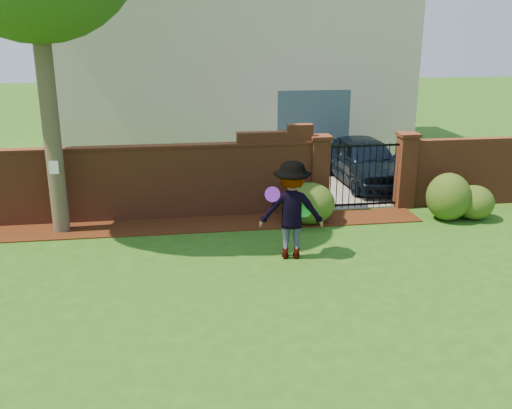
{
  "coord_description": "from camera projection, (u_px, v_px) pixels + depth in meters",
  "views": [
    {
      "loc": [
        -1.11,
        -9.1,
        4.36
      ],
      "look_at": [
        0.46,
        1.4,
        1.05
      ],
      "focal_mm": 40.25,
      "sensor_mm": 36.0,
      "label": 1
    }
  ],
  "objects": [
    {
      "name": "shrub_right",
      "position": [
        474.0,
        202.0,
        13.45
      ],
      "size": [
        0.91,
        0.91,
        0.81
      ],
      "primitive_type": "ellipsoid",
      "color": "#224615",
      "rests_on": "ground"
    },
    {
      "name": "brick_wall",
      "position": [
        134.0,
        181.0,
        13.26
      ],
      "size": [
        8.7,
        0.31,
        2.16
      ],
      "color": "brown",
      "rests_on": "ground"
    },
    {
      "name": "car",
      "position": [
        368.0,
        162.0,
        16.22
      ],
      "size": [
        1.76,
        4.04,
        1.35
      ],
      "primitive_type": "imported",
      "rotation": [
        0.0,
        0.0,
        0.04
      ],
      "color": "black",
      "rests_on": "ground"
    },
    {
      "name": "frisbee_green",
      "position": [
        304.0,
        210.0,
        11.01
      ],
      "size": [
        0.29,
        0.08,
        0.28
      ],
      "primitive_type": "cylinder",
      "rotation": [
        1.43,
        0.0,
        -0.06
      ],
      "color": "#1CD440",
      "rests_on": "man"
    },
    {
      "name": "driveway",
      "position": [
        320.0,
        170.0,
        18.09
      ],
      "size": [
        3.2,
        8.0,
        0.01
      ],
      "primitive_type": "cube",
      "color": "gray",
      "rests_on": "ground"
    },
    {
      "name": "iron_gate",
      "position": [
        363.0,
        176.0,
        14.06
      ],
      "size": [
        1.78,
        0.03,
        1.6
      ],
      "color": "black",
      "rests_on": "ground"
    },
    {
      "name": "brick_wall_return",
      "position": [
        480.0,
        171.0,
        14.5
      ],
      "size": [
        4.0,
        0.25,
        1.7
      ],
      "primitive_type": "cube",
      "color": "brown",
      "rests_on": "ground"
    },
    {
      "name": "paper_notice",
      "position": [
        54.0,
        168.0,
        12.12
      ],
      "size": [
        0.2,
        0.01,
        0.28
      ],
      "primitive_type": "cube",
      "color": "white",
      "rests_on": "tree"
    },
    {
      "name": "ground",
      "position": [
        242.0,
        287.0,
        10.05
      ],
      "size": [
        80.0,
        80.0,
        0.01
      ],
      "primitive_type": "cube",
      "color": "#265515",
      "rests_on": "ground"
    },
    {
      "name": "pillar_left",
      "position": [
        319.0,
        173.0,
        13.88
      ],
      "size": [
        0.5,
        0.5,
        1.88
      ],
      "color": "brown",
      "rests_on": "ground"
    },
    {
      "name": "frisbee_purple",
      "position": [
        272.0,
        194.0,
        10.83
      ],
      "size": [
        0.3,
        0.13,
        0.29
      ],
      "primitive_type": "cylinder",
      "rotation": [
        1.36,
        0.0,
        -0.15
      ],
      "color": "purple",
      "rests_on": "man"
    },
    {
      "name": "house",
      "position": [
        227.0,
        61.0,
        20.57
      ],
      "size": [
        12.4,
        6.4,
        6.3
      ],
      "color": "beige",
      "rests_on": "ground"
    },
    {
      "name": "mulch_bed",
      "position": [
        182.0,
        226.0,
        13.06
      ],
      "size": [
        11.1,
        1.08,
        0.03
      ],
      "primitive_type": "cube",
      "color": "#361709",
      "rests_on": "ground"
    },
    {
      "name": "shrub_middle",
      "position": [
        448.0,
        197.0,
        13.35
      ],
      "size": [
        1.02,
        1.02,
        1.12
      ],
      "primitive_type": "ellipsoid",
      "color": "#224615",
      "rests_on": "ground"
    },
    {
      "name": "man",
      "position": [
        291.0,
        211.0,
        11.01
      ],
      "size": [
        1.35,
        0.9,
        1.94
      ],
      "primitive_type": "imported",
      "rotation": [
        0.0,
        0.0,
        2.99
      ],
      "color": "gray",
      "rests_on": "ground"
    },
    {
      "name": "shrub_left",
      "position": [
        310.0,
        203.0,
        13.15
      ],
      "size": [
        1.16,
        1.16,
        0.95
      ],
      "primitive_type": "ellipsoid",
      "color": "#224615",
      "rests_on": "ground"
    },
    {
      "name": "pillar_right",
      "position": [
        406.0,
        170.0,
        14.19
      ],
      "size": [
        0.5,
        0.5,
        1.88
      ],
      "color": "brown",
      "rests_on": "ground"
    }
  ]
}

